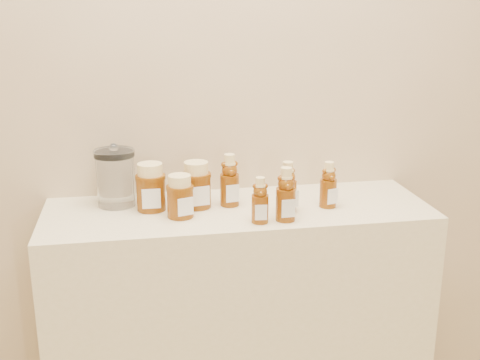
{
  "coord_description": "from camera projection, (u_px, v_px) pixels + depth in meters",
  "views": [
    {
      "loc": [
        -0.3,
        -0.19,
        1.53
      ],
      "look_at": [
        -0.0,
        1.52,
        1.0
      ],
      "focal_mm": 45.0,
      "sensor_mm": 36.0,
      "label": 1
    }
  ],
  "objects": [
    {
      "name": "wall_back",
      "position": [
        228.0,
        55.0,
        1.93
      ],
      "size": [
        3.5,
        0.02,
        2.7
      ],
      "primitive_type": "cube",
      "color": "tan",
      "rests_on": "ground"
    },
    {
      "name": "bear_bottle_back_mid",
      "position": [
        287.0,
        184.0,
        1.82
      ],
      "size": [
        0.08,
        0.08,
        0.18
      ],
      "primitive_type": null,
      "rotation": [
        0.0,
        0.0,
        0.43
      ],
      "color": "#602C07",
      "rests_on": "display_table"
    },
    {
      "name": "honey_jar_front",
      "position": [
        180.0,
        196.0,
        1.78
      ],
      "size": [
        0.1,
        0.1,
        0.13
      ],
      "primitive_type": null,
      "rotation": [
        0.0,
        0.0,
        0.32
      ],
      "color": "#602C07",
      "rests_on": "display_table"
    },
    {
      "name": "bear_bottle_front_left",
      "position": [
        260.0,
        197.0,
        1.73
      ],
      "size": [
        0.06,
        0.06,
        0.15
      ],
      "primitive_type": null,
      "rotation": [
        0.0,
        0.0,
        -0.09
      ],
      "color": "#602C07",
      "rests_on": "display_table"
    },
    {
      "name": "honey_jar_left",
      "position": [
        151.0,
        187.0,
        1.84
      ],
      "size": [
        0.1,
        0.1,
        0.15
      ],
      "primitive_type": null,
      "rotation": [
        0.0,
        0.0,
        -0.02
      ],
      "color": "#602C07",
      "rests_on": "display_table"
    },
    {
      "name": "bear_bottle_front_right",
      "position": [
        286.0,
        191.0,
        1.74
      ],
      "size": [
        0.06,
        0.06,
        0.18
      ],
      "primitive_type": null,
      "rotation": [
        0.0,
        0.0,
        0.05
      ],
      "color": "#602C07",
      "rests_on": "display_table"
    },
    {
      "name": "honey_jar_back",
      "position": [
        197.0,
        185.0,
        1.86
      ],
      "size": [
        0.11,
        0.11,
        0.15
      ],
      "primitive_type": null,
      "rotation": [
        0.0,
        0.0,
        0.19
      ],
      "color": "#602C07",
      "rests_on": "display_table"
    },
    {
      "name": "display_table",
      "position": [
        238.0,
        335.0,
        2.0
      ],
      "size": [
        1.2,
        0.4,
        0.9
      ],
      "primitive_type": "cube",
      "color": "beige",
      "rests_on": "ground"
    },
    {
      "name": "bear_bottle_back_right",
      "position": [
        328.0,
        182.0,
        1.86
      ],
      "size": [
        0.07,
        0.07,
        0.16
      ],
      "primitive_type": null,
      "rotation": [
        0.0,
        0.0,
        0.27
      ],
      "color": "#602C07",
      "rests_on": "display_table"
    },
    {
      "name": "glass_canister",
      "position": [
        115.0,
        175.0,
        1.87
      ],
      "size": [
        0.16,
        0.16,
        0.19
      ],
      "primitive_type": null,
      "rotation": [
        0.0,
        0.0,
        0.31
      ],
      "color": "white",
      "rests_on": "display_table"
    },
    {
      "name": "bear_bottle_back_left",
      "position": [
        230.0,
        177.0,
        1.87
      ],
      "size": [
        0.07,
        0.07,
        0.19
      ],
      "primitive_type": null,
      "rotation": [
        0.0,
        0.0,
        0.16
      ],
      "color": "#602C07",
      "rests_on": "display_table"
    }
  ]
}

